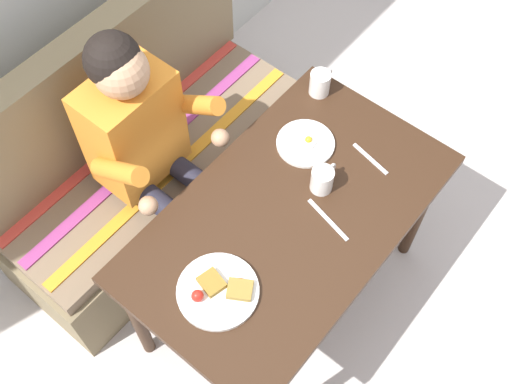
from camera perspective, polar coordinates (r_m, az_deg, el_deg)
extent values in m
plane|color=beige|center=(2.83, 2.38, -9.34)|extent=(8.00, 8.00, 0.00)
cube|color=#342013|center=(2.19, 3.03, -2.26)|extent=(1.20, 0.70, 0.04)
cylinder|color=#342013|center=(2.71, 14.60, -1.70)|extent=(0.05, 0.05, 0.69)
cylinder|color=#342013|center=(2.47, -10.75, -11.14)|extent=(0.05, 0.05, 0.69)
cylinder|color=#342013|center=(2.83, 4.77, 4.72)|extent=(0.05, 0.05, 0.69)
cube|color=#746548|center=(2.90, -8.74, 0.68)|extent=(1.44, 0.56, 0.40)
cube|color=#76624C|center=(2.71, -9.37, 3.29)|extent=(1.40, 0.52, 0.06)
cube|color=#746548|center=(2.60, -13.79, 9.59)|extent=(1.44, 0.12, 0.54)
cube|color=orange|center=(2.61, -7.30, 2.14)|extent=(1.38, 0.05, 0.01)
cube|color=#93387A|center=(2.68, -9.47, 3.71)|extent=(1.38, 0.05, 0.01)
cube|color=#C63D33|center=(2.75, -11.54, 5.19)|extent=(1.38, 0.05, 0.01)
cube|color=orange|center=(2.38, -11.06, 5.62)|extent=(0.34, 0.22, 0.48)
sphere|color=tan|center=(2.13, -12.14, 10.67)|extent=(0.19, 0.19, 0.19)
sphere|color=black|center=(2.12, -12.85, 11.57)|extent=(0.19, 0.19, 0.19)
cylinder|color=orange|center=(2.20, -12.30, 1.82)|extent=(0.07, 0.29, 0.23)
cylinder|color=orange|center=(2.33, -5.62, 7.87)|extent=(0.07, 0.29, 0.23)
sphere|color=tan|center=(2.22, -9.72, -1.23)|extent=(0.07, 0.07, 0.07)
sphere|color=tan|center=(2.36, -3.26, 4.92)|extent=(0.07, 0.07, 0.07)
cylinder|color=#232333|center=(2.47, -8.80, -0.94)|extent=(0.09, 0.34, 0.09)
cylinder|color=#232333|center=(2.63, -5.41, -5.87)|extent=(0.08, 0.08, 0.52)
cube|color=black|center=(2.82, -4.11, -8.66)|extent=(0.09, 0.20, 0.05)
cylinder|color=#232333|center=(2.52, -6.14, 1.62)|extent=(0.09, 0.34, 0.09)
cylinder|color=#232333|center=(2.68, -2.96, -3.37)|extent=(0.08, 0.08, 0.52)
cube|color=black|center=(2.87, -1.85, -6.27)|extent=(0.09, 0.20, 0.05)
cylinder|color=white|center=(2.04, -3.42, -8.99)|extent=(0.27, 0.27, 0.02)
cube|color=olive|center=(2.03, -4.03, -8.16)|extent=(0.08, 0.09, 0.02)
cube|color=olive|center=(2.02, -1.47, -8.82)|extent=(0.10, 0.10, 0.02)
sphere|color=red|center=(2.01, -5.32, -9.34)|extent=(0.04, 0.04, 0.04)
ellipsoid|color=#CC6623|center=(2.03, -1.71, -8.53)|extent=(0.06, 0.05, 0.02)
cylinder|color=white|center=(2.34, 4.50, 4.41)|extent=(0.22, 0.22, 0.01)
ellipsoid|color=white|center=(2.33, 4.52, 4.58)|extent=(0.09, 0.08, 0.01)
sphere|color=yellow|center=(2.32, 4.77, 4.75)|extent=(0.03, 0.03, 0.03)
cylinder|color=white|center=(2.47, 5.80, 9.76)|extent=(0.08, 0.08, 0.10)
cylinder|color=brown|center=(2.43, 5.89, 10.44)|extent=(0.07, 0.07, 0.01)
torus|color=white|center=(2.49, 6.53, 10.52)|extent=(0.05, 0.01, 0.05)
cylinder|color=white|center=(2.20, 5.99, 1.10)|extent=(0.08, 0.08, 0.10)
cylinder|color=brown|center=(2.17, 6.09, 1.69)|extent=(0.07, 0.07, 0.01)
torus|color=white|center=(2.22, 6.79, 2.03)|extent=(0.05, 0.01, 0.05)
cube|color=silver|center=(2.33, 10.31, 2.97)|extent=(0.05, 0.17, 0.00)
cube|color=silver|center=(2.17, 6.53, -2.51)|extent=(0.06, 0.20, 0.00)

